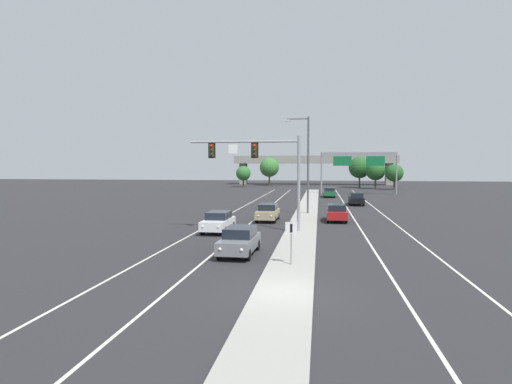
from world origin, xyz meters
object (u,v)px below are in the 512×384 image
car_receding_black (356,199)px  street_lamp_median (306,159)px  car_oncoming_tan (268,212)px  tree_far_right_b (394,173)px  median_sign_post (291,236)px  overhead_signal_mast (262,162)px  tree_far_left_b (243,173)px  car_receding_green (329,192)px  car_oncoming_white (218,222)px  tree_far_left_c (269,167)px  tree_far_right_a (376,171)px  car_oncoming_grey (240,240)px  highway_sign_gantry (359,160)px  tree_far_right_c (360,167)px  car_receding_red (337,212)px

car_receding_black → street_lamp_median: bearing=-117.3°
car_oncoming_tan → tree_far_right_b: 58.83m
median_sign_post → overhead_signal_mast: bearing=104.7°
car_oncoming_tan → tree_far_left_b: bearing=102.1°
car_receding_green → car_oncoming_white: bearing=-103.6°
car_receding_black → tree_far_left_c: 55.19m
tree_far_right_a → tree_far_left_b: (-29.80, 3.29, -0.70)m
street_lamp_median → car_oncoming_white: size_ratio=2.22×
median_sign_post → tree_far_left_c: tree_far_left_c is taller
median_sign_post → car_oncoming_grey: median_sign_post is taller
tree_far_right_b → highway_sign_gantry: bearing=-118.6°
car_oncoming_grey → car_receding_green: 46.75m
car_oncoming_white → tree_far_right_c: (16.67, 68.76, 3.82)m
car_oncoming_white → tree_far_right_c: 70.85m
median_sign_post → street_lamp_median: size_ratio=0.22×
overhead_signal_mast → street_lamp_median: 12.89m
car_receding_green → tree_far_right_b: tree_far_right_b is taller
car_receding_green → highway_sign_gantry: (5.26, 8.03, 5.34)m
car_receding_red → car_oncoming_tan: bearing=-173.3°
tree_far_right_a → tree_far_right_c: bearing=128.1°
overhead_signal_mast → tree_far_left_c: bearing=96.2°
car_receding_green → tree_far_left_b: size_ratio=0.90×
highway_sign_gantry → tree_far_right_b: (8.78, 16.07, -2.65)m
car_receding_black → tree_far_left_c: (-17.39, 52.24, 3.80)m
car_receding_green → tree_far_left_c: bearing=110.1°
street_lamp_median → car_oncoming_white: street_lamp_median is taller
tree_far_left_c → tree_far_right_b: 31.88m
street_lamp_median → tree_far_right_b: bearing=71.0°
car_receding_red → tree_far_right_b: 56.25m
tree_far_right_b → tree_far_left_b: bearing=170.2°
tree_far_right_b → tree_far_left_c: bearing=152.5°
highway_sign_gantry → median_sign_post: bearing=-98.2°
tree_far_left_c → car_receding_red: bearing=-78.4°
tree_far_right_a → car_oncoming_tan: bearing=-106.2°
median_sign_post → car_oncoming_tan: 18.34m
car_receding_black → tree_far_right_c: tree_far_right_c is taller
car_receding_green → tree_far_left_b: 35.66m
median_sign_post → tree_far_right_c: bearing=82.6°
tree_far_left_c → tree_far_right_b: (28.26, -14.73, -1.11)m
overhead_signal_mast → car_receding_red: (5.91, 7.55, -4.56)m
street_lamp_median → car_receding_red: 7.67m
car_oncoming_white → tree_far_right_b: tree_far_right_b is taller
car_oncoming_grey → tree_far_left_b: size_ratio=0.90×
car_oncoming_grey → tree_far_right_c: size_ratio=0.63×
car_receding_green → car_receding_black: bearing=-76.7°
median_sign_post → car_oncoming_white: median_sign_post is taller
car_oncoming_grey → highway_sign_gantry: 55.81m
highway_sign_gantry → tree_far_left_b: size_ratio=2.67×
street_lamp_median → car_oncoming_grey: (-3.12, -21.04, -4.97)m
car_receding_black → tree_far_left_c: bearing=108.4°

